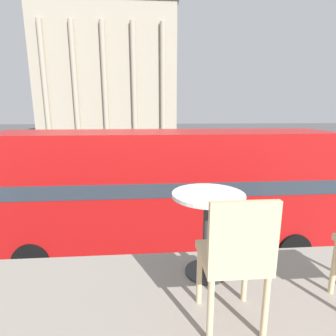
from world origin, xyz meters
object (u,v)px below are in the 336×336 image
at_px(cafe_dining_table, 208,215).
at_px(pedestrian_black, 184,189).
at_px(car_navy, 110,161).
at_px(car_white, 210,146).
at_px(plaza_building_left, 109,75).
at_px(cafe_chair_0, 235,256).
at_px(pedestrian_blue, 133,142).
at_px(traffic_light_mid, 167,147).
at_px(double_decker_bus, 165,187).
at_px(traffic_light_near, 244,162).

xyz_separation_m(cafe_dining_table, pedestrian_black, (1.40, 11.18, -3.19)).
distance_m(car_navy, car_white, 13.75).
bearing_deg(plaza_building_left, pedestrian_black, -77.04).
distance_m(cafe_chair_0, pedestrian_blue, 32.37).
xyz_separation_m(traffic_light_mid, pedestrian_blue, (-3.41, 13.93, -1.23)).
relative_size(double_decker_bus, car_white, 2.63).
bearing_deg(cafe_chair_0, pedestrian_black, 76.11).
relative_size(double_decker_bus, car_navy, 2.63).
bearing_deg(car_navy, double_decker_bus, -35.87).
height_order(cafe_chair_0, car_white, cafe_chair_0).
height_order(plaza_building_left, car_navy, plaza_building_left).
height_order(plaza_building_left, pedestrian_black, plaza_building_left).
distance_m(car_white, pedestrian_blue, 9.74).
bearing_deg(car_white, traffic_light_near, 128.20).
bearing_deg(traffic_light_near, car_white, 81.68).
xyz_separation_m(double_decker_bus, car_navy, (-3.91, 14.07, -1.70)).
height_order(traffic_light_mid, pedestrian_blue, traffic_light_mid).
height_order(double_decker_bus, plaza_building_left, plaza_building_left).
height_order(double_decker_bus, traffic_light_near, double_decker_bus).
distance_m(car_white, pedestrian_black, 18.82).
bearing_deg(pedestrian_black, traffic_light_near, 44.94).
relative_size(plaza_building_left, pedestrian_blue, 14.34).
distance_m(traffic_light_mid, pedestrian_blue, 14.39).
distance_m(cafe_dining_table, traffic_light_near, 11.32).
height_order(pedestrian_blue, pedestrian_black, pedestrian_blue).
height_order(traffic_light_near, traffic_light_mid, traffic_light_near).
bearing_deg(cafe_dining_table, cafe_chair_0, -86.21).
bearing_deg(car_white, pedestrian_black, 119.21).
height_order(traffic_light_near, car_navy, traffic_light_near).
distance_m(car_navy, pedestrian_black, 10.86).
bearing_deg(double_decker_bus, cafe_dining_table, -89.04).
height_order(traffic_light_mid, car_navy, traffic_light_mid).
height_order(car_navy, car_white, same).
xyz_separation_m(cafe_chair_0, traffic_light_near, (4.21, 10.95, -1.60)).
bearing_deg(plaza_building_left, car_navy, -82.79).
bearing_deg(cafe_chair_0, traffic_light_mid, 79.77).
height_order(plaza_building_left, pedestrian_blue, plaza_building_left).
relative_size(cafe_chair_0, car_white, 0.22).
xyz_separation_m(double_decker_bus, pedestrian_black, (1.34, 4.57, -1.48)).
xyz_separation_m(cafe_chair_0, car_white, (6.96, 29.74, -3.39)).
bearing_deg(traffic_light_near, cafe_dining_table, -112.32).
height_order(double_decker_bus, pedestrian_blue, double_decker_bus).
height_order(cafe_dining_table, car_white, cafe_dining_table).
bearing_deg(traffic_light_near, pedestrian_black, 163.91).
height_order(car_navy, pedestrian_black, pedestrian_black).
bearing_deg(traffic_light_mid, traffic_light_near, -65.65).
relative_size(cafe_dining_table, traffic_light_mid, 0.21).
bearing_deg(double_decker_bus, plaza_building_left, 101.43).
bearing_deg(cafe_dining_table, traffic_light_near, 67.68).
relative_size(double_decker_bus, pedestrian_black, 6.87).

